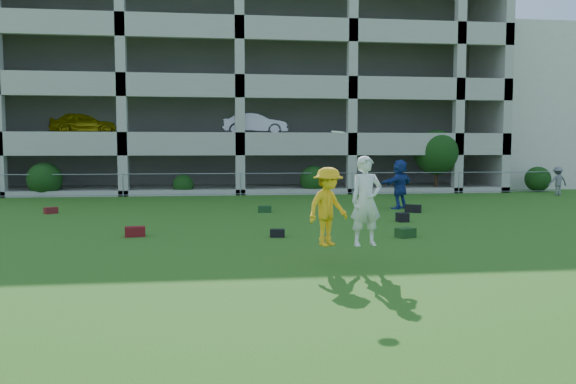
{
  "coord_description": "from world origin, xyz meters",
  "views": [
    {
      "loc": [
        -1.13,
        -10.43,
        2.45
      ],
      "look_at": [
        0.53,
        3.0,
        1.4
      ],
      "focal_mm": 35.0,
      "sensor_mm": 36.0,
      "label": 1
    }
  ],
  "objects": [
    {
      "name": "ground",
      "position": [
        0.0,
        0.0,
        0.0
      ],
      "size": [
        100.0,
        100.0,
        0.0
      ],
      "primitive_type": "plane",
      "color": "#235114",
      "rests_on": "ground"
    },
    {
      "name": "stucco_building",
      "position": [
        23.0,
        28.0,
        5.0
      ],
      "size": [
        16.0,
        14.0,
        10.0
      ],
      "primitive_type": "cube",
      "color": "beige",
      "rests_on": "ground"
    },
    {
      "name": "bystander_d",
      "position": [
        6.19,
        11.64,
        1.01
      ],
      "size": [
        1.84,
        1.6,
        2.01
      ],
      "primitive_type": "imported",
      "rotation": [
        0.0,
        0.0,
        3.79
      ],
      "color": "navy",
      "rests_on": "ground"
    },
    {
      "name": "bystander_f",
      "position": [
        16.54,
        16.98,
        0.75
      ],
      "size": [
        0.99,
        0.59,
        1.51
      ],
      "primitive_type": "imported",
      "rotation": [
        0.0,
        0.0,
        3.11
      ],
      "color": "slate",
      "rests_on": "ground"
    },
    {
      "name": "bag_red_a",
      "position": [
        -3.46,
        5.48,
        0.14
      ],
      "size": [
        0.59,
        0.38,
        0.28
      ],
      "primitive_type": "cube",
      "rotation": [
        0.0,
        0.0,
        0.14
      ],
      "color": "#520E14",
      "rests_on": "ground"
    },
    {
      "name": "bag_black_b",
      "position": [
        0.46,
        4.89,
        0.11
      ],
      "size": [
        0.43,
        0.31,
        0.22
      ],
      "primitive_type": "cube",
      "rotation": [
        0.0,
        0.0,
        -0.15
      ],
      "color": "black",
      "rests_on": "ground"
    },
    {
      "name": "bag_green_c",
      "position": [
        3.98,
        4.42,
        0.13
      ],
      "size": [
        0.6,
        0.52,
        0.26
      ],
      "primitive_type": "cube",
      "rotation": [
        0.0,
        0.0,
        0.42
      ],
      "color": "#183A15",
      "rests_on": "ground"
    },
    {
      "name": "crate_d",
      "position": [
        4.97,
        7.63,
        0.15
      ],
      "size": [
        0.4,
        0.4,
        0.3
      ],
      "primitive_type": "cube",
      "rotation": [
        0.0,
        0.0,
        0.14
      ],
      "color": "black",
      "rests_on": "ground"
    },
    {
      "name": "bag_black_e",
      "position": [
        6.27,
        10.25,
        0.15
      ],
      "size": [
        0.67,
        0.55,
        0.3
      ],
      "primitive_type": "cube",
      "rotation": [
        0.0,
        0.0,
        -0.49
      ],
      "color": "black",
      "rests_on": "ground"
    },
    {
      "name": "bag_red_f",
      "position": [
        -7.44,
        11.55,
        0.12
      ],
      "size": [
        0.52,
        0.51,
        0.24
      ],
      "primitive_type": "cube",
      "rotation": [
        0.0,
        0.0,
        0.71
      ],
      "color": "#570F1D",
      "rests_on": "ground"
    },
    {
      "name": "bag_green_g",
      "position": [
        0.62,
        10.98,
        0.12
      ],
      "size": [
        0.54,
        0.36,
        0.25
      ],
      "primitive_type": "cube",
      "rotation": [
        0.0,
        0.0,
        -0.13
      ],
      "color": "#14381D",
      "rests_on": "ground"
    },
    {
      "name": "frisbee_contest",
      "position": [
        1.39,
        1.02,
        1.28
      ],
      "size": [
        1.69,
        1.25,
        2.42
      ],
      "color": "#EFAD15",
      "rests_on": "ground"
    },
    {
      "name": "parking_garage",
      "position": [
        -0.02,
        27.7,
        6.01
      ],
      "size": [
        30.0,
        14.0,
        12.0
      ],
      "color": "#9E998C",
      "rests_on": "ground"
    },
    {
      "name": "fence",
      "position": [
        0.0,
        19.0,
        0.61
      ],
      "size": [
        36.06,
        0.06,
        1.2
      ],
      "color": "gray",
      "rests_on": "ground"
    },
    {
      "name": "shrub_row",
      "position": [
        4.59,
        19.7,
        1.51
      ],
      "size": [
        34.38,
        2.52,
        3.5
      ],
      "color": "#163D11",
      "rests_on": "ground"
    }
  ]
}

